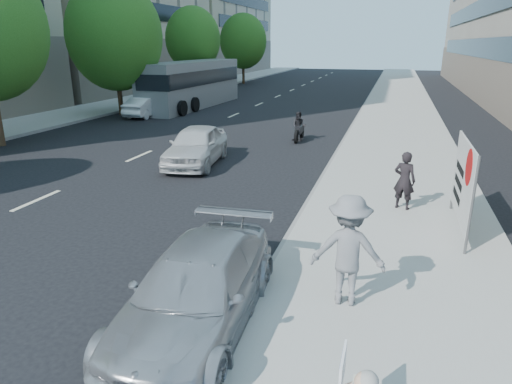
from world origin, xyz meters
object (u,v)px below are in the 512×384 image
(pedestrian_woman, at_px, (404,180))
(parked_sedan, at_px, (197,290))
(white_sedan_mid, at_px, (147,106))
(motorcycle, at_px, (299,128))
(jogger, at_px, (348,250))
(white_sedan_near, at_px, (196,145))
(protest_banner, at_px, (463,180))
(bus, at_px, (193,84))

(pedestrian_woman, xyz_separation_m, parked_sedan, (-3.30, -6.59, -0.29))
(white_sedan_mid, height_order, motorcycle, motorcycle)
(jogger, xyz_separation_m, white_sedan_mid, (-14.81, 19.26, -0.50))
(parked_sedan, distance_m, white_sedan_near, 10.94)
(pedestrian_woman, relative_size, motorcycle, 0.79)
(protest_banner, relative_size, white_sedan_mid, 0.78)
(jogger, distance_m, protest_banner, 4.79)
(protest_banner, bearing_deg, jogger, -118.57)
(white_sedan_near, bearing_deg, motorcycle, 54.94)
(white_sedan_near, distance_m, motorcycle, 6.34)
(white_sedan_mid, distance_m, motorcycle, 12.06)
(pedestrian_woman, xyz_separation_m, motorcycle, (-4.78, 9.03, -0.32))
(protest_banner, distance_m, motorcycle, 11.88)
(jogger, xyz_separation_m, pedestrian_woman, (0.99, 5.34, -0.19))
(motorcycle, distance_m, bus, 14.47)
(jogger, distance_m, motorcycle, 14.87)
(white_sedan_mid, bearing_deg, protest_banner, 141.09)
(pedestrian_woman, bearing_deg, parked_sedan, 80.77)
(protest_banner, height_order, parked_sedan, protest_banner)
(white_sedan_near, distance_m, white_sedan_mid, 13.25)
(jogger, distance_m, bus, 28.30)
(pedestrian_woman, relative_size, white_sedan_near, 0.37)
(white_sedan_mid, bearing_deg, bus, -96.45)
(pedestrian_woman, distance_m, motorcycle, 10.22)
(motorcycle, bearing_deg, white_sedan_mid, 153.92)
(pedestrian_woman, distance_m, bus, 24.40)
(motorcycle, xyz_separation_m, bus, (-10.18, 10.23, 1.00))
(white_sedan_mid, height_order, bus, bus)
(pedestrian_woman, distance_m, white_sedan_near, 8.45)
(parked_sedan, distance_m, bus, 28.38)
(pedestrian_woman, bearing_deg, protest_banner, 155.80)
(jogger, distance_m, parked_sedan, 2.66)
(white_sedan_near, height_order, motorcycle, white_sedan_near)
(jogger, height_order, pedestrian_woman, jogger)
(white_sedan_near, height_order, white_sedan_mid, white_sedan_near)
(parked_sedan, relative_size, motorcycle, 2.27)
(jogger, xyz_separation_m, bus, (-13.97, 24.60, 0.49))
(motorcycle, bearing_deg, pedestrian_woman, -64.26)
(pedestrian_woman, bearing_deg, white_sedan_near, -6.50)
(pedestrian_woman, distance_m, parked_sedan, 7.37)
(protest_banner, relative_size, parked_sedan, 0.66)
(pedestrian_woman, relative_size, white_sedan_mid, 0.41)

